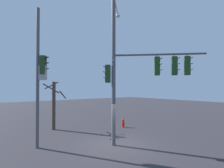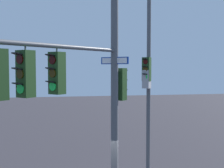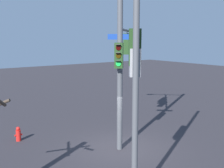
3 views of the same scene
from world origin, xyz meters
name	(u,v)px [view 3 (image 3 of 3)]	position (x,y,z in m)	size (l,w,h in m)	color
ground_plane	(121,148)	(0.00, 0.00, 0.00)	(80.00, 80.00, 0.00)	#302C32
main_signal_pole_assembly	(121,40)	(0.70, 0.93, 5.04)	(6.26, 4.34, 9.55)	#4C4F54
secondary_pole_assembly	(135,64)	(-2.36, -3.70, 4.34)	(0.55, 0.67, 8.23)	#4C4F54
fire_hydrant	(18,134)	(-3.50, 3.85, 0.34)	(0.38, 0.24, 0.73)	red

